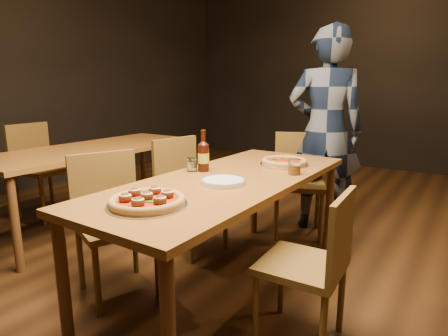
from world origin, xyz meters
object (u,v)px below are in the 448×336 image
Objects in this scene: water_glass at (192,165)px; amber_glass at (294,167)px; chair_main_e at (302,264)px; chair_nbr_left at (44,169)px; table_main at (228,189)px; pizza_margherita at (284,162)px; beer_bottle at (203,157)px; diner at (325,131)px; pizza_meatball at (147,200)px; table_left at (94,155)px; chair_main_nw at (116,224)px; plate_stack at (223,182)px; chair_main_sw at (192,193)px; chair_end at (299,183)px.

amber_glass reaches higher than water_glass.
chair_main_e is 2.92m from chair_nbr_left.
table_main is 5.80× the size of pizza_margherita.
diner is at bearing 75.46° from beer_bottle.
chair_main_e reaches higher than water_glass.
pizza_meatball is at bearing -73.29° from beer_bottle.
chair_nbr_left is at bearing -167.74° from table_left.
beer_bottle reaches higher than pizza_margherita.
table_main is 1.10× the size of diner.
beer_bottle is (-0.22, 0.74, 0.07)m from pizza_meatball.
chair_main_nw is 0.74m from plate_stack.
water_glass reaches higher than table_left.
chair_nbr_left reaches higher than chair_main_sw.
chair_main_e is 0.91× the size of chair_end.
chair_main_sw reaches higher than chair_end.
water_glass is (-0.30, 0.02, 0.12)m from table_main.
table_left is 7.78× the size of plate_stack.
water_glass is (-0.88, 0.23, 0.37)m from chair_main_e.
chair_main_nw is 2.69× the size of pizza_margherita.
chair_end is at bearing 44.00° from diner.
pizza_margherita is at bearing 77.66° from table_main.
table_main and table_left have the same top height.
chair_nbr_left is 10.96× the size of water_glass.
chair_nbr_left is 2.11m from beer_bottle.
chair_main_nw is 1.23m from pizza_margherita.
chair_main_e is at bearing -58.72° from pizza_margherita.
chair_main_sw reaches higher than plate_stack.
table_left is 1.95m from pizza_meatball.
diner is (0.12, 0.28, 0.44)m from chair_end.
beer_bottle is at bearing -11.96° from chair_main_nw.
table_main is at bearing 88.67° from pizza_meatball.
chair_nbr_left is at bearing -100.63° from chair_main_e.
chair_nbr_left reaches higher than table_left.
chair_main_e is 1.47m from chair_end.
diner reaches higher than chair_end.
amber_glass is at bearing -27.87° from chair_main_nw.
water_glass is at bearing -144.55° from beer_bottle.
water_glass is (-0.30, -1.12, 0.33)m from chair_end.
amber_glass is at bearing 0.26° from table_left.
pizza_meatball is 0.75m from water_glass.
water_glass is 0.05× the size of diner.
water_glass is 0.91× the size of amber_glass.
amber_glass is at bearing -94.83° from chair_end.
chair_main_nw reaches higher than water_glass.
chair_main_e is at bearing 38.06° from pizza_meatball.
table_main is at bearing -3.01° from water_glass.
chair_end reaches higher than table_main.
table_left is 1.90m from chair_end.
chair_main_sw is at bearing -164.96° from pizza_margherita.
table_main is 2.15× the size of chair_main_nw.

